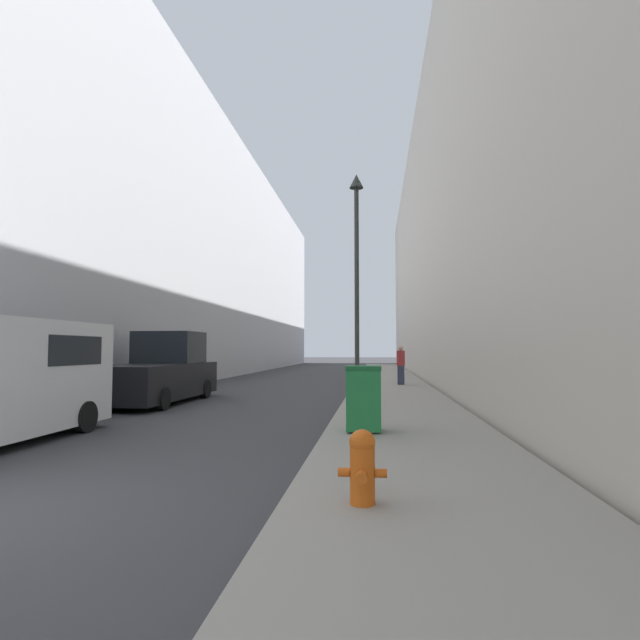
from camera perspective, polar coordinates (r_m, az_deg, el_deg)
The scene contains 8 objects.
sidewalk_right at distance 22.38m, azimuth 8.15°, elevation -7.49°, with size 3.30×60.00×0.14m.
building_left_glass at distance 34.23m, azimuth -19.33°, elevation 7.00°, with size 12.00×60.00×15.47m.
building_right_stone at distance 32.07m, azimuth 21.70°, elevation 8.16°, with size 12.00×60.00×15.93m.
fire_hydrant at distance 5.26m, azimuth 4.87°, elevation -16.16°, with size 0.49×0.38×0.75m.
trash_bin at distance 9.63m, azimuth 5.04°, elevation -8.84°, with size 0.67×0.67×1.24m.
lamppost at distance 14.77m, azimuth 4.22°, elevation 6.62°, with size 0.41×0.41×6.74m.
pickup_truck at distance 16.81m, azimuth -17.88°, elevation -5.81°, with size 2.19×5.60×2.28m.
pedestrian_on_sidewalk at distance 22.27m, azimuth 9.22°, elevation -5.09°, with size 0.35×0.23×1.72m.
Camera 1 is at (4.48, -4.31, 1.70)m, focal length 28.00 mm.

